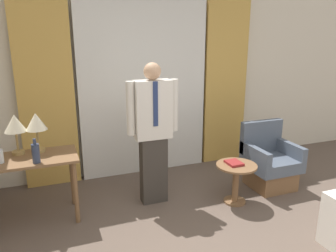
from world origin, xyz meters
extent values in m
cube|color=silver|center=(0.00, 2.95, 1.35)|extent=(10.00, 0.06, 2.70)
cube|color=white|center=(0.00, 2.82, 1.29)|extent=(1.90, 0.06, 2.58)
cube|color=gold|center=(-1.35, 2.82, 1.29)|extent=(0.72, 0.06, 2.58)
cube|color=gold|center=(1.35, 2.82, 1.29)|extent=(0.72, 0.06, 2.58)
cube|color=brown|center=(-1.60, 1.91, 0.74)|extent=(1.01, 0.57, 0.03)
cylinder|color=brown|center=(-1.15, 1.68, 0.36)|extent=(0.05, 0.05, 0.73)
cylinder|color=brown|center=(-1.15, 2.13, 0.36)|extent=(0.05, 0.05, 0.73)
cylinder|color=#9E7F47|center=(-1.70, 2.06, 0.78)|extent=(0.14, 0.14, 0.04)
cylinder|color=#9E7F47|center=(-1.70, 2.06, 0.91)|extent=(0.02, 0.02, 0.22)
cone|color=beige|center=(-1.70, 2.06, 1.12)|extent=(0.23, 0.23, 0.19)
cylinder|color=#9E7F47|center=(-1.49, 2.06, 0.78)|extent=(0.14, 0.14, 0.04)
cylinder|color=#9E7F47|center=(-1.49, 2.06, 0.91)|extent=(0.02, 0.02, 0.22)
cone|color=beige|center=(-1.49, 2.06, 1.12)|extent=(0.23, 0.23, 0.19)
cylinder|color=silver|center=(-1.87, 1.85, 0.83)|extent=(0.08, 0.08, 0.14)
cylinder|color=#2D3851|center=(-1.51, 1.72, 0.86)|extent=(0.08, 0.08, 0.20)
cylinder|color=#2D3851|center=(-1.51, 1.72, 0.99)|extent=(0.03, 0.03, 0.06)
cube|color=#38332D|center=(-0.19, 1.86, 0.42)|extent=(0.32, 0.17, 0.84)
cube|color=silver|center=(-0.19, 1.86, 1.19)|extent=(0.44, 0.20, 0.70)
cube|color=navy|center=(-0.19, 1.75, 1.27)|extent=(0.06, 0.01, 0.52)
cylinder|color=silver|center=(-0.46, 1.86, 1.22)|extent=(0.10, 0.10, 0.63)
cylinder|color=silver|center=(0.08, 1.86, 1.22)|extent=(0.10, 0.10, 0.63)
sphere|color=tan|center=(-0.19, 1.86, 1.64)|extent=(0.20, 0.20, 0.20)
cube|color=brown|center=(1.43, 1.66, 0.14)|extent=(0.54, 0.52, 0.27)
cube|color=#4C5666|center=(1.43, 1.66, 0.35)|extent=(0.64, 0.61, 0.16)
cube|color=#4C5666|center=(1.43, 1.93, 0.66)|extent=(0.64, 0.10, 0.45)
cube|color=#4C5666|center=(1.16, 1.66, 0.52)|extent=(0.08, 0.61, 0.18)
cube|color=#4C5666|center=(1.71, 1.66, 0.52)|extent=(0.08, 0.61, 0.18)
cylinder|color=brown|center=(0.75, 1.46, 0.01)|extent=(0.27, 0.27, 0.02)
cylinder|color=brown|center=(0.75, 1.46, 0.24)|extent=(0.08, 0.08, 0.48)
cylinder|color=brown|center=(0.75, 1.46, 0.49)|extent=(0.50, 0.50, 0.03)
cube|color=maroon|center=(0.73, 1.49, 0.52)|extent=(0.17, 0.21, 0.03)
camera|label=1|loc=(-1.36, -1.73, 2.04)|focal=35.00mm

